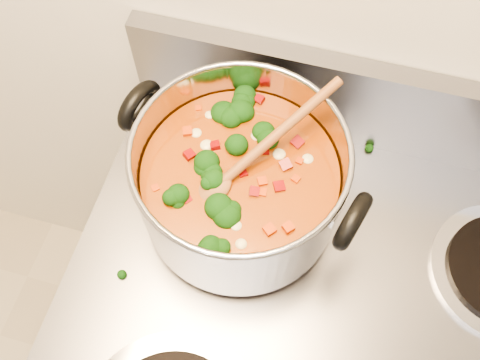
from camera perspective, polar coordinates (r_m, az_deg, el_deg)
name	(u,v)px	position (r m, az deg, el deg)	size (l,w,h in m)	color
stockpot	(240,181)	(0.71, -0.02, -0.13)	(0.34, 0.27, 0.16)	#ACACB4
wooden_spoon	(245,163)	(0.67, 0.49, 1.85)	(0.16, 0.20, 0.09)	brown
cooktop_crumbs	(225,151)	(0.83, -1.56, 3.11)	(0.37, 0.21, 0.01)	black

